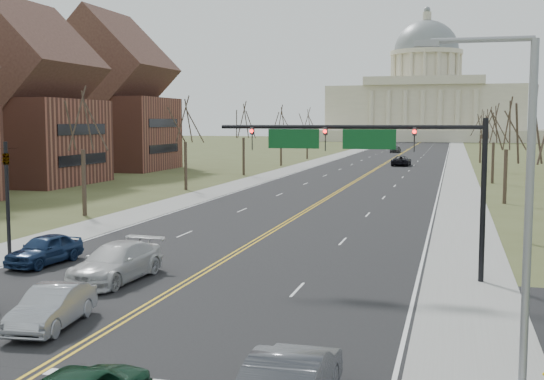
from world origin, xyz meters
The scene contains 29 objects.
ground centered at (0.00, 0.00, 0.00)m, with size 600.00×600.00×0.00m, color #474D26.
road centered at (0.00, 110.00, 0.01)m, with size 20.00×380.00×0.01m, color black.
cross_road centered at (0.00, 6.00, 0.01)m, with size 120.00×14.00×0.01m, color black.
sidewalk_left centered at (-12.00, 110.00, 0.01)m, with size 4.00×380.00×0.03m, color gray.
sidewalk_right centered at (12.00, 110.00, 0.01)m, with size 4.00×380.00×0.03m, color gray.
center_line centered at (0.00, 110.00, 0.01)m, with size 0.42×380.00×0.01m, color gold.
edge_line_left centered at (-9.80, 110.00, 0.01)m, with size 0.15×380.00×0.01m, color silver.
edge_line_right centered at (9.80, 110.00, 0.01)m, with size 0.15×380.00×0.01m, color silver.
capitol centered at (0.00, 249.91, 14.20)m, with size 90.00×60.00×50.00m.
signal_mast centered at (7.45, 13.50, 5.76)m, with size 12.12×0.44×7.20m.
signal_left centered at (-11.50, 13.50, 3.71)m, with size 0.32×0.36×6.00m.
street_light centered at (12.74, 0.00, 5.23)m, with size 2.90×0.25×9.07m.
tree_r_0 centered at (15.50, 24.00, 6.55)m, with size 3.74×3.74×8.50m.
tree_l_0 centered at (-15.50, 28.00, 6.94)m, with size 3.96×3.96×9.00m.
tree_r_1 centered at (15.50, 44.00, 6.55)m, with size 3.74×3.74×8.50m.
tree_l_1 centered at (-15.50, 48.00, 6.94)m, with size 3.96×3.96×9.00m.
tree_r_2 centered at (15.50, 64.00, 6.55)m, with size 3.74×3.74×8.50m.
tree_l_2 centered at (-15.50, 68.00, 6.94)m, with size 3.96×3.96×9.00m.
tree_r_3 centered at (15.50, 84.00, 6.55)m, with size 3.74×3.74×8.50m.
tree_l_3 centered at (-15.50, 88.00, 6.94)m, with size 3.96×3.96×9.00m.
tree_r_4 centered at (15.50, 104.00, 6.55)m, with size 3.74×3.74×8.50m.
tree_l_4 centered at (-15.50, 108.00, 6.94)m, with size 3.96×3.96×9.00m.
bldg_left_mid centered at (-36.00, 50.00, 8.54)m, with size 15.10×14.28×20.75m.
bldg_left_far centered at (-38.00, 74.00, 9.54)m, with size 17.10×14.28×23.25m.
car_sb_inner_lead centered at (-1.96, 2.73, 0.72)m, with size 1.49×4.28×1.41m, color #9EA0A5.
car_sb_inner_second centered at (-3.13, 9.52, 0.83)m, with size 2.29×5.64×1.64m, color silver.
car_sb_outer_second centered at (-8.20, 11.75, 0.76)m, with size 1.76×4.38×1.49m, color #162A4D.
car_far_nb centered at (3.09, 92.81, 0.81)m, with size 2.65×5.76×1.60m, color black.
car_far_sb centered at (-1.71, 139.20, 0.81)m, with size 1.87×4.66×1.59m, color #424548.
Camera 1 is at (11.22, -17.35, 7.05)m, focal length 45.00 mm.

